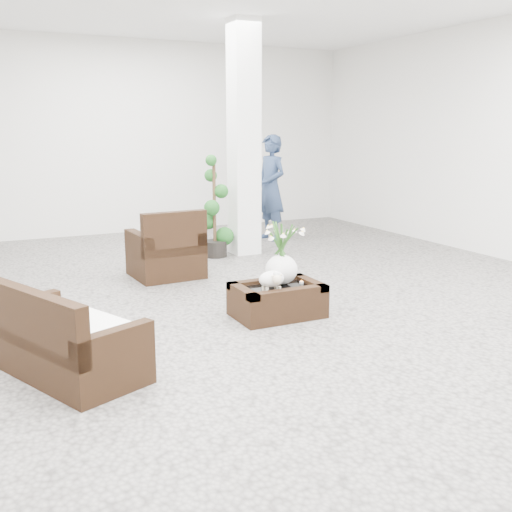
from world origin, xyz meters
name	(u,v)px	position (x,y,z in m)	size (l,w,h in m)	color
ground	(252,310)	(0.00, 0.00, 0.00)	(11.00, 11.00, 0.00)	gray
column	(244,140)	(1.20, 2.80, 1.75)	(0.40, 0.40, 3.50)	white
coffee_table	(277,302)	(0.15, -0.29, 0.16)	(0.90, 0.60, 0.31)	black
sheep_figurine	(272,281)	(0.03, -0.39, 0.42)	(0.28, 0.23, 0.21)	white
planter_narcissus	(282,247)	(0.25, -0.19, 0.71)	(0.44, 0.44, 0.80)	white
tealight	(301,282)	(0.45, -0.27, 0.33)	(0.04, 0.04, 0.03)	white
armchair	(165,243)	(-0.37, 1.88, 0.45)	(0.85, 0.81, 0.90)	black
loveseat	(65,328)	(-2.06, -0.86, 0.37)	(1.40, 0.67, 0.75)	black
topiary	(214,207)	(0.68, 2.75, 0.75)	(0.40, 0.40, 1.51)	#184B18
shopper	(271,188)	(2.11, 3.66, 0.91)	(0.66, 0.43, 1.82)	navy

